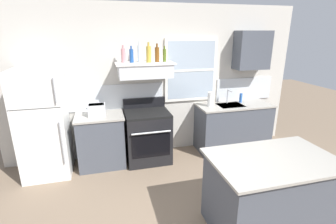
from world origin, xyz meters
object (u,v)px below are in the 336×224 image
Objects in this scene: bottle_blue_liqueur at (131,56)px; bottle_olive_oil_square at (165,55)px; bottle_amber_wine at (157,54)px; bottle_champagne_gold_foil at (149,54)px; refrigerator at (43,124)px; bottle_clear_tall at (140,54)px; toaster at (97,110)px; paper_towel_roll at (211,99)px; kitchen_island at (269,194)px; dish_soap_bottle at (241,98)px; bottle_rose_pink at (123,55)px; stove_range at (148,136)px.

bottle_olive_oil_square is at bearing -0.96° from bottle_blue_liqueur.
bottle_champagne_gold_foil is at bearing -167.51° from bottle_amber_wine.
refrigerator is at bearing -174.24° from bottle_blue_liqueur.
bottle_clear_tall is 0.15m from bottle_champagne_gold_foil.
toaster is at bearing -176.21° from bottle_olive_oil_square.
refrigerator is at bearing -174.25° from bottle_clear_tall.
bottle_blue_liqueur is at bearing 179.04° from bottle_olive_oil_square.
bottle_blue_liqueur is (1.44, 0.15, 1.00)m from refrigerator.
refrigerator is at bearing -176.11° from bottle_olive_oil_square.
bottle_blue_liqueur is 1.63m from paper_towel_roll.
paper_towel_roll is 0.19× the size of kitchen_island.
bottle_blue_liqueur reaches higher than bottle_olive_oil_square.
bottle_amber_wine is 1.88m from dish_soap_bottle.
bottle_blue_liqueur is 2.26m from dish_soap_bottle.
dish_soap_bottle is (1.81, 0.07, -0.88)m from bottle_champagne_gold_foil.
toaster is 2.82m from kitchen_island.
bottle_rose_pink is 0.27m from bottle_clear_tall.
bottle_champagne_gold_foil is at bearing 178.31° from paper_towel_roll.
bottle_champagne_gold_foil is (1.72, 0.09, 1.02)m from refrigerator.
refrigerator is 1.57× the size of stove_range.
stove_range is 1.43m from bottle_amber_wine.
bottle_rose_pink is 2.38m from dish_soap_bottle.
bottle_clear_tall is (0.76, 0.10, 0.88)m from toaster.
bottle_amber_wine is (0.55, -0.05, 0.01)m from bottle_rose_pink.
bottle_clear_tall is 2.15m from dish_soap_bottle.
refrigerator reaches higher than stove_range.
refrigerator reaches higher than dish_soap_bottle.
bottle_olive_oil_square is at bearing 4.09° from bottle_amber_wine.
bottle_champagne_gold_foil is at bearing -11.55° from bottle_rose_pink.
bottle_clear_tall is 1.88× the size of dish_soap_bottle.
bottle_amber_wine reaches higher than paper_towel_roll.
bottle_olive_oil_square is at bearing -179.08° from dish_soap_bottle.
stove_range is 4.04× the size of paper_towel_roll.
bottle_champagne_gold_foil reaches higher than kitchen_island.
refrigerator is 2.00m from bottle_champagne_gold_foil.
bottle_rose_pink reaches higher than refrigerator.
bottle_blue_liqueur reaches higher than toaster.
stove_range is (1.65, 0.02, -0.39)m from refrigerator.
bottle_champagne_gold_foil reaches higher than bottle_olive_oil_square.
bottle_champagne_gold_foil is at bearing 2.27° from toaster.
bottle_champagne_gold_foil reaches higher than dish_soap_bottle.
paper_towel_roll reaches higher than kitchen_island.
bottle_clear_tall is 0.42m from bottle_olive_oil_square.
kitchen_island is at bearing -36.06° from refrigerator.
toaster reaches higher than kitchen_island.
paper_towel_roll is at bearing 0.06° from toaster.
bottle_amber_wine is 2.67m from kitchen_island.
bottle_clear_tall reaches higher than toaster.
bottle_clear_tall is 1.04× the size of bottle_champagne_gold_foil.
bottle_champagne_gold_foil is 1.08× the size of bottle_amber_wine.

